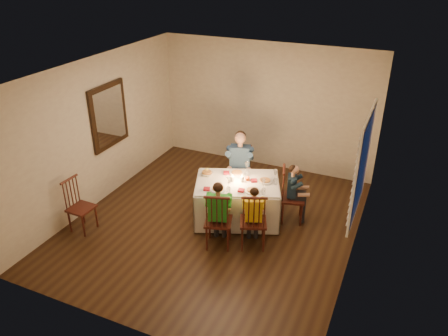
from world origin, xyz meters
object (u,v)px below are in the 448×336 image
at_px(chair_adult, 239,196).
at_px(chair_near_left, 219,245).
at_px(child_green, 219,245).
at_px(chair_end, 291,220).
at_px(chair_extra, 85,229).
at_px(serving_bowl, 207,174).
at_px(child_teal, 291,220).
at_px(dining_table, 237,193).
at_px(child_yellow, 252,245).
at_px(chair_near_right, 252,245).
at_px(adult, 239,196).

relative_size(chair_adult, chair_near_left, 1.00).
bearing_deg(child_green, chair_end, -143.93).
distance_m(chair_extra, serving_bowl, 2.23).
xyz_separation_m(chair_near_left, child_teal, (0.85, 1.15, 0.00)).
bearing_deg(dining_table, child_yellow, -71.22).
xyz_separation_m(chair_adult, chair_near_right, (0.77, -1.33, 0.00)).
relative_size(chair_adult, chair_near_right, 1.00).
relative_size(dining_table, child_green, 1.47).
relative_size(chair_end, child_yellow, 0.94).
height_order(chair_near_left, child_teal, child_teal).
bearing_deg(chair_end, chair_near_left, 127.48).
distance_m(dining_table, child_yellow, 0.94).
bearing_deg(chair_adult, adult, -15.54).
bearing_deg(chair_extra, dining_table, -56.29).
bearing_deg(child_yellow, child_green, 1.33).
xyz_separation_m(chair_extra, child_yellow, (2.70, 0.73, 0.00)).
bearing_deg(chair_near_right, chair_end, -132.15).
bearing_deg(child_green, chair_near_right, -174.69).
bearing_deg(chair_end, adult, 54.67).
xyz_separation_m(dining_table, chair_adult, (-0.25, 0.73, -0.51)).
bearing_deg(child_yellow, serving_bowl, -50.93).
bearing_deg(adult, dining_table, -86.30).
distance_m(chair_adult, adult, 0.00).
relative_size(chair_near_left, chair_near_right, 1.00).
bearing_deg(dining_table, child_teal, -0.37).
height_order(chair_end, child_yellow, child_yellow).
distance_m(dining_table, serving_bowl, 0.61).
height_order(chair_near_left, serving_bowl, serving_bowl).
distance_m(child_teal, serving_bowl, 1.65).
bearing_deg(adult, chair_near_left, -95.38).
height_order(chair_near_right, chair_extra, chair_near_right).
xyz_separation_m(dining_table, child_teal, (0.87, 0.34, -0.51)).
distance_m(child_green, child_teal, 1.42).
distance_m(chair_near_right, child_yellow, 0.00).
xyz_separation_m(chair_near_left, child_yellow, (0.49, 0.21, 0.00)).
bearing_deg(adult, chair_adult, 164.46).
distance_m(chair_near_left, chair_end, 1.42).
bearing_deg(chair_extra, serving_bowl, -48.11).
bearing_deg(child_teal, child_green, 127.48).
height_order(adult, child_yellow, adult).
height_order(child_yellow, serving_bowl, serving_bowl).
bearing_deg(child_teal, chair_end, -0.00).
distance_m(adult, serving_bowl, 1.08).
distance_m(chair_near_left, chair_extra, 2.27).
height_order(child_yellow, child_teal, child_yellow).
bearing_deg(adult, chair_extra, -148.74).
xyz_separation_m(dining_table, child_yellow, (0.51, -0.60, -0.51)).
xyz_separation_m(dining_table, chair_near_right, (0.51, -0.60, -0.51)).
height_order(chair_end, child_green, child_green).
relative_size(chair_near_left, child_green, 0.87).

